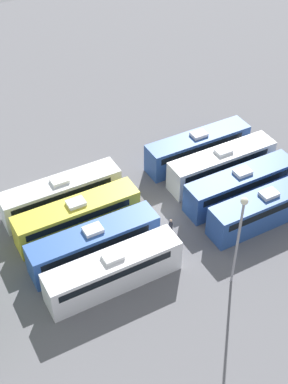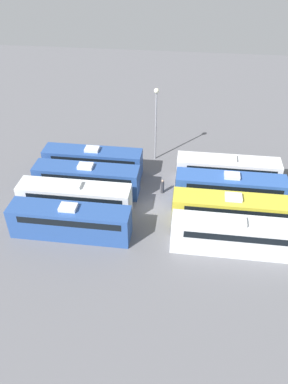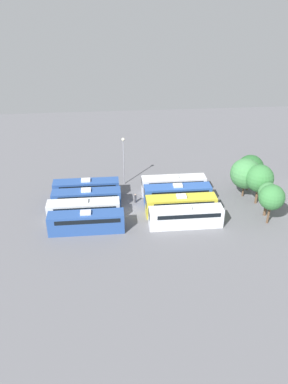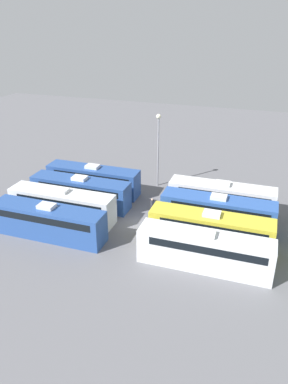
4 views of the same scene
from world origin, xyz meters
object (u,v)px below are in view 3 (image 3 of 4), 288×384
(worker_person, at_px, (135,198))
(bus_2, at_px, (84,210))
(bus_5, at_px, (178,194))
(bus_1, at_px, (87,198))
(tree_0, at_px, (250,168))
(tree_1, at_px, (246,174))
(bus_0, at_px, (87,188))
(bus_7, at_px, (186,216))
(tree_2, at_px, (260,178))
(tree_4, at_px, (272,197))
(light_pole, at_px, (124,154))
(bus_4, at_px, (174,184))
(bus_3, at_px, (87,222))
(bus_6, at_px, (181,205))
(tree_3, at_px, (268,193))

(worker_person, bearing_deg, bus_2, -62.80)
(bus_5, bearing_deg, bus_1, -89.32)
(tree_0, bearing_deg, tree_1, -36.43)
(bus_0, height_order, bus_2, same)
(bus_5, relative_size, bus_7, 1.00)
(tree_2, bearing_deg, worker_person, -95.87)
(tree_2, xyz_separation_m, tree_4, (6.30, -0.42, -0.08))
(light_pole, height_order, tree_2, light_pole)
(bus_0, bearing_deg, bus_7, 55.61)
(bus_4, xyz_separation_m, tree_1, (2.39, 12.23, 2.78))
(tree_2, distance_m, tree_4, 6.31)
(bus_3, relative_size, tree_4, 1.72)
(bus_2, xyz_separation_m, tree_0, (-7.13, 29.72, 2.71))
(bus_6, bearing_deg, tree_2, 99.42)
(bus_7, height_order, tree_3, tree_3)
(bus_4, height_order, bus_6, same)
(bus_2, relative_size, tree_0, 1.69)
(bus_2, bearing_deg, tree_1, 99.87)
(tree_2, bearing_deg, bus_0, -99.61)
(bus_7, bearing_deg, bus_1, -114.56)
(bus_0, relative_size, tree_0, 1.69)
(worker_person, distance_m, light_pole, 9.18)
(light_pole, height_order, tree_3, light_pole)
(bus_5, bearing_deg, tree_2, 83.78)
(bus_5, bearing_deg, bus_3, -64.46)
(bus_2, bearing_deg, bus_5, 103.32)
(bus_7, height_order, light_pole, light_pole)
(tree_3, bearing_deg, bus_4, -123.16)
(bus_6, height_order, tree_1, tree_1)
(bus_3, distance_m, worker_person, 11.42)
(bus_1, bearing_deg, bus_3, 1.80)
(bus_3, distance_m, tree_3, 29.21)
(bus_2, distance_m, bus_7, 16.36)
(bus_0, bearing_deg, worker_person, 71.57)
(bus_0, distance_m, light_pole, 9.33)
(worker_person, height_order, tree_2, tree_2)
(bus_0, xyz_separation_m, tree_0, (0.14, 29.58, 2.71))
(bus_0, distance_m, bus_3, 10.85)
(bus_1, xyz_separation_m, tree_4, (7.59, 28.82, 2.96))
(bus_0, xyz_separation_m, light_pole, (-4.45, 6.91, 4.41))
(bus_3, distance_m, tree_4, 28.75)
(bus_7, relative_size, tree_3, 1.96)
(bus_4, bearing_deg, tree_2, 70.05)
(bus_5, distance_m, light_pole, 12.71)
(light_pole, relative_size, tree_0, 1.36)
(bus_4, distance_m, tree_2, 14.93)
(light_pole, relative_size, tree_3, 1.58)
(bus_4, relative_size, tree_1, 1.60)
(bus_5, relative_size, worker_person, 6.74)
(light_pole, bearing_deg, bus_2, -31.03)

